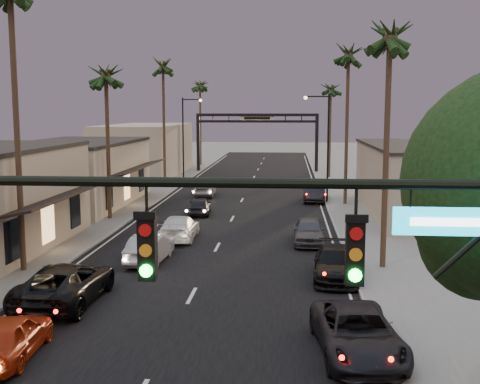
% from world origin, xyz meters
% --- Properties ---
extents(ground, '(200.00, 200.00, 0.00)m').
position_xyz_m(ground, '(0.00, 40.00, 0.00)').
color(ground, slate).
rests_on(ground, ground).
extents(road, '(14.00, 120.00, 0.02)m').
position_xyz_m(road, '(0.00, 45.00, 0.00)').
color(road, black).
rests_on(road, ground).
extents(sidewalk_left, '(5.00, 92.00, 0.12)m').
position_xyz_m(sidewalk_left, '(-9.50, 52.00, 0.06)').
color(sidewalk_left, slate).
rests_on(sidewalk_left, ground).
extents(sidewalk_right, '(5.00, 92.00, 0.12)m').
position_xyz_m(sidewalk_right, '(9.50, 52.00, 0.06)').
color(sidewalk_right, slate).
rests_on(sidewalk_right, ground).
extents(storefront_far, '(8.00, 16.00, 5.00)m').
position_xyz_m(storefront_far, '(-13.00, 42.00, 2.50)').
color(storefront_far, '#C2B194').
rests_on(storefront_far, ground).
extents(storefront_dist, '(8.00, 20.00, 6.00)m').
position_xyz_m(storefront_dist, '(-13.00, 65.00, 3.00)').
color(storefront_dist, '#A49883').
rests_on(storefront_dist, ground).
extents(building_right, '(8.00, 18.00, 5.00)m').
position_xyz_m(building_right, '(14.00, 40.00, 2.50)').
color(building_right, '#A49883').
rests_on(building_right, ground).
extents(traffic_signal, '(8.51, 0.22, 7.80)m').
position_xyz_m(traffic_signal, '(5.69, 4.00, 5.08)').
color(traffic_signal, black).
rests_on(traffic_signal, ground).
extents(arch, '(15.20, 0.40, 7.27)m').
position_xyz_m(arch, '(0.00, 70.00, 5.53)').
color(arch, black).
rests_on(arch, ground).
extents(streetlight_right, '(2.13, 0.30, 9.00)m').
position_xyz_m(streetlight_right, '(6.92, 45.00, 5.33)').
color(streetlight_right, black).
rests_on(streetlight_right, ground).
extents(streetlight_left, '(2.13, 0.30, 9.00)m').
position_xyz_m(streetlight_left, '(-6.92, 58.00, 5.33)').
color(streetlight_left, black).
rests_on(streetlight_left, ground).
extents(palm_lc, '(3.20, 3.20, 12.20)m').
position_xyz_m(palm_lc, '(-8.60, 36.00, 10.47)').
color(palm_lc, '#38281C').
rests_on(palm_lc, ground).
extents(palm_ld, '(3.20, 3.20, 14.20)m').
position_xyz_m(palm_ld, '(-8.60, 55.00, 12.42)').
color(palm_ld, '#38281C').
rests_on(palm_ld, ground).
extents(palm_ra, '(3.20, 3.20, 13.20)m').
position_xyz_m(palm_ra, '(8.60, 24.00, 11.44)').
color(palm_ra, '#38281C').
rests_on(palm_ra, ground).
extents(palm_rb, '(3.20, 3.20, 14.20)m').
position_xyz_m(palm_rb, '(8.60, 44.00, 12.42)').
color(palm_rb, '#38281C').
rests_on(palm_rb, ground).
extents(palm_rc, '(3.20, 3.20, 12.20)m').
position_xyz_m(palm_rc, '(8.60, 64.00, 10.47)').
color(palm_rc, '#38281C').
rests_on(palm_rc, ground).
extents(palm_far, '(3.20, 3.20, 13.20)m').
position_xyz_m(palm_far, '(-8.30, 78.00, 11.44)').
color(palm_far, '#38281C').
rests_on(palm_far, ground).
extents(oncoming_red, '(1.93, 4.27, 1.42)m').
position_xyz_m(oncoming_red, '(-4.63, 12.22, 0.71)').
color(oncoming_red, '#9E250B').
rests_on(oncoming_red, ground).
extents(oncoming_pickup, '(2.77, 5.90, 1.63)m').
position_xyz_m(oncoming_pickup, '(-4.89, 17.72, 0.82)').
color(oncoming_pickup, black).
rests_on(oncoming_pickup, ground).
extents(oncoming_silver, '(1.73, 4.46, 1.45)m').
position_xyz_m(oncoming_silver, '(-3.03, 24.39, 0.72)').
color(oncoming_silver, '#9F9EA4').
rests_on(oncoming_silver, ground).
extents(oncoming_white, '(2.15, 5.02, 1.44)m').
position_xyz_m(oncoming_white, '(-2.52, 29.89, 0.72)').
color(oncoming_white, silver).
rests_on(oncoming_white, ground).
extents(oncoming_dgrey, '(1.86, 4.00, 1.33)m').
position_xyz_m(oncoming_dgrey, '(-2.58, 38.54, 0.66)').
color(oncoming_dgrey, black).
rests_on(oncoming_dgrey, ground).
extents(oncoming_grey_far, '(1.82, 4.66, 1.51)m').
position_xyz_m(oncoming_grey_far, '(-3.47, 48.10, 0.76)').
color(oncoming_grey_far, '#444347').
rests_on(oncoming_grey_far, ground).
extents(curbside_near, '(2.96, 5.51, 1.47)m').
position_xyz_m(curbside_near, '(6.20, 13.37, 0.74)').
color(curbside_near, black).
rests_on(curbside_near, ground).
extents(curbside_black, '(2.34, 5.08, 1.44)m').
position_xyz_m(curbside_black, '(6.20, 22.09, 0.72)').
color(curbside_black, black).
rests_on(curbside_black, ground).
extents(curbside_grey, '(1.79, 4.37, 1.48)m').
position_xyz_m(curbside_grey, '(5.19, 29.37, 0.74)').
color(curbside_grey, '#414246').
rests_on(curbside_grey, ground).
extents(curbside_far, '(2.01, 5.11, 1.66)m').
position_xyz_m(curbside_far, '(6.20, 45.89, 0.83)').
color(curbside_far, black).
rests_on(curbside_far, ground).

